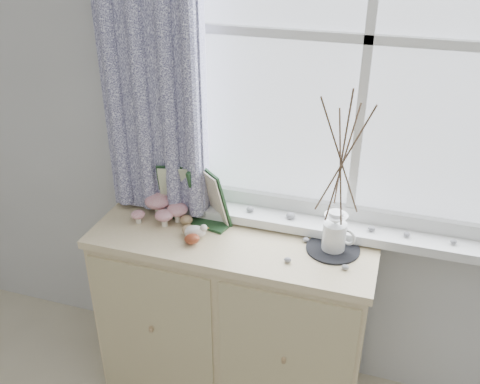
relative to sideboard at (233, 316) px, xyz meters
The scene contains 8 objects.
sideboard is the anchor object (origin of this frame).
botanical_book 0.59m from the sideboard, 162.27° to the left, with size 0.38×0.13×0.26m, color #1B391D, non-canonical shape.
toadstool_cluster 0.59m from the sideboard, behind, with size 0.24×0.17×0.11m.
wooden_eggs 0.49m from the sideboard, behind, with size 0.13×0.17×0.07m.
songbird_figurine 0.48m from the sideboard, 162.71° to the right, with size 0.12×0.06×0.07m, color silver, non-canonical shape.
crocheted_doily 0.60m from the sideboard, ahead, with size 0.22×0.22×0.01m, color black.
twig_pitcher 0.93m from the sideboard, ahead, with size 0.33×0.33×0.71m.
sideboard_pebbles 0.54m from the sideboard, ahead, with size 0.33×0.23×0.02m.
Camera 1 is at (0.45, -0.02, 2.08)m, focal length 40.00 mm.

